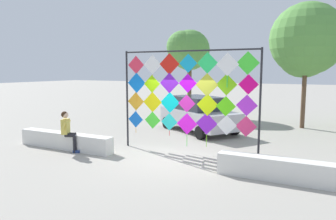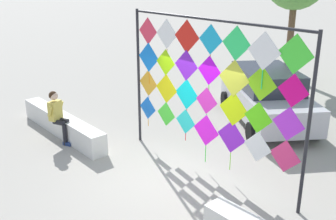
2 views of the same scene
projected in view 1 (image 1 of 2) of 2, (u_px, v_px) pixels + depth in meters
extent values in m
plane|color=#9E998E|center=(168.00, 158.00, 10.14)|extent=(120.00, 120.00, 0.00)
cube|color=silver|center=(65.00, 141.00, 11.33)|extent=(3.99, 0.45, 0.58)
cube|color=silver|center=(296.00, 172.00, 7.87)|extent=(3.99, 0.45, 0.58)
cylinder|color=#232328|center=(127.00, 99.00, 11.62)|extent=(0.07, 0.07, 3.52)
cylinder|color=#232328|center=(260.00, 105.00, 9.68)|extent=(0.07, 0.07, 3.52)
cylinder|color=#232328|center=(188.00, 51.00, 10.44)|extent=(4.78, 0.27, 0.06)
cube|color=blue|center=(136.00, 119.00, 11.56)|extent=(0.61, 0.04, 0.61)
cylinder|color=orange|center=(136.00, 130.00, 11.62)|extent=(0.02, 0.02, 0.20)
cube|color=#43DE32|center=(153.00, 120.00, 11.28)|extent=(0.63, 0.04, 0.63)
cube|color=#25E2DA|center=(169.00, 122.00, 11.04)|extent=(0.63, 0.04, 0.63)
cylinder|color=red|center=(169.00, 133.00, 11.10)|extent=(0.02, 0.02, 0.19)
cube|color=#F81AF5|center=(187.00, 124.00, 10.74)|extent=(0.75, 0.05, 0.75)
cylinder|color=#16E51A|center=(187.00, 140.00, 10.82)|extent=(0.02, 0.02, 0.42)
cube|color=purple|center=(207.00, 124.00, 10.48)|extent=(0.75, 0.05, 0.75)
cylinder|color=#6EE516|center=(206.00, 141.00, 10.57)|extent=(0.02, 0.02, 0.42)
cube|color=white|center=(227.00, 125.00, 10.19)|extent=(0.67, 0.04, 0.67)
cube|color=#EA3376|center=(246.00, 126.00, 9.95)|extent=(0.68, 0.04, 0.68)
cube|color=gold|center=(136.00, 101.00, 11.50)|extent=(0.68, 0.04, 0.68)
cylinder|color=blue|center=(136.00, 114.00, 11.57)|extent=(0.02, 0.02, 0.25)
cube|color=yellow|center=(153.00, 102.00, 11.21)|extent=(0.74, 0.04, 0.74)
cylinder|color=#1622E5|center=(153.00, 118.00, 11.29)|extent=(0.02, 0.02, 0.40)
cube|color=#09E2E4|center=(170.00, 103.00, 10.94)|extent=(0.74, 0.04, 0.74)
cylinder|color=red|center=(170.00, 118.00, 11.02)|extent=(0.02, 0.02, 0.38)
cube|color=#E12AB8|center=(187.00, 103.00, 10.66)|extent=(0.62, 0.04, 0.62)
cylinder|color=#16E544|center=(187.00, 117.00, 10.73)|extent=(0.02, 0.02, 0.31)
cube|color=#CBEE0D|center=(207.00, 105.00, 10.40)|extent=(0.75, 0.05, 0.75)
cylinder|color=#3716E5|center=(207.00, 120.00, 10.47)|extent=(0.02, 0.02, 0.28)
cube|color=#53DC12|center=(226.00, 106.00, 10.14)|extent=(0.66, 0.04, 0.66)
cylinder|color=#A216E5|center=(225.00, 119.00, 10.21)|extent=(0.02, 0.02, 0.19)
cube|color=#B62DE1|center=(247.00, 105.00, 9.86)|extent=(0.68, 0.04, 0.68)
cylinder|color=#49E516|center=(246.00, 119.00, 9.93)|extent=(0.02, 0.02, 0.20)
cube|color=blue|center=(137.00, 83.00, 11.38)|extent=(0.74, 0.04, 0.74)
cylinder|color=orange|center=(137.00, 97.00, 11.46)|extent=(0.02, 0.02, 0.33)
cube|color=#97E20C|center=(152.00, 84.00, 11.12)|extent=(0.63, 0.04, 0.63)
cube|color=purple|center=(169.00, 83.00, 10.85)|extent=(0.72, 0.04, 0.72)
cube|color=#BE0CF4|center=(188.00, 83.00, 10.59)|extent=(0.65, 0.04, 0.65)
cylinder|color=#47E516|center=(188.00, 98.00, 10.66)|extent=(0.02, 0.02, 0.34)
cube|color=gold|center=(207.00, 85.00, 10.31)|extent=(0.78, 0.05, 0.78)
cube|color=#76D013|center=(227.00, 85.00, 10.06)|extent=(0.70, 0.04, 0.70)
cylinder|color=#7916E5|center=(226.00, 100.00, 10.13)|extent=(0.02, 0.02, 0.27)
cube|color=#E70779|center=(248.00, 84.00, 9.75)|extent=(0.64, 0.04, 0.64)
cube|color=#E82F4C|center=(136.00, 65.00, 11.31)|extent=(0.66, 0.04, 0.66)
cube|color=white|center=(153.00, 65.00, 11.04)|extent=(0.69, 0.04, 0.69)
cylinder|color=orange|center=(153.00, 78.00, 11.11)|extent=(0.02, 0.02, 0.21)
cube|color=red|center=(169.00, 64.00, 10.77)|extent=(0.75, 0.05, 0.75)
cylinder|color=#16DCE5|center=(169.00, 78.00, 10.84)|extent=(0.02, 0.02, 0.22)
cube|color=#14A5DA|center=(188.00, 63.00, 10.50)|extent=(0.64, 0.04, 0.64)
cylinder|color=#E54D16|center=(188.00, 77.00, 10.57)|extent=(0.02, 0.02, 0.27)
cube|color=#29E468|center=(207.00, 63.00, 10.22)|extent=(0.70, 0.04, 0.70)
cylinder|color=#E516A0|center=(207.00, 79.00, 10.30)|extent=(0.02, 0.02, 0.35)
cube|color=white|center=(227.00, 64.00, 9.93)|extent=(0.74, 0.04, 0.74)
cylinder|color=#16E58C|center=(227.00, 82.00, 10.01)|extent=(0.02, 0.02, 0.37)
cube|color=#3EDE32|center=(248.00, 63.00, 9.69)|extent=(0.73, 0.04, 0.73)
cylinder|color=#D716E5|center=(247.00, 80.00, 9.76)|extent=(0.02, 0.02, 0.29)
cylinder|color=black|center=(75.00, 145.00, 10.76)|extent=(0.11, 0.11, 0.58)
cylinder|color=black|center=(70.00, 135.00, 10.72)|extent=(0.35, 0.25, 0.13)
cube|color=navy|center=(77.00, 152.00, 10.79)|extent=(0.26, 0.19, 0.09)
cylinder|color=black|center=(76.00, 143.00, 10.93)|extent=(0.11, 0.11, 0.58)
cylinder|color=black|center=(71.00, 134.00, 10.89)|extent=(0.35, 0.25, 0.13)
cube|color=navy|center=(78.00, 150.00, 10.95)|extent=(0.26, 0.19, 0.09)
cube|color=gold|center=(66.00, 126.00, 10.78)|extent=(0.33, 0.41, 0.52)
sphere|color=#DBB293|center=(65.00, 115.00, 10.73)|extent=(0.22, 0.22, 0.22)
sphere|color=#382314|center=(64.00, 115.00, 10.73)|extent=(0.22, 0.22, 0.22)
cylinder|color=gold|center=(64.00, 126.00, 10.55)|extent=(0.19, 0.15, 0.31)
cylinder|color=gold|center=(68.00, 124.00, 10.99)|extent=(0.19, 0.15, 0.31)
cube|color=#B7B7BC|center=(199.00, 118.00, 14.47)|extent=(4.47, 3.83, 0.75)
cube|color=#282D38|center=(197.00, 103.00, 14.52)|extent=(2.82, 2.62, 0.60)
cylinder|color=black|center=(234.00, 129.00, 13.72)|extent=(0.58, 0.49, 0.56)
cylinder|color=black|center=(201.00, 133.00, 12.85)|extent=(0.58, 0.49, 0.56)
cylinder|color=black|center=(197.00, 120.00, 16.18)|extent=(0.58, 0.49, 0.56)
cylinder|color=black|center=(167.00, 123.00, 15.31)|extent=(0.58, 0.49, 0.56)
cylinder|color=brown|center=(189.00, 89.00, 19.89)|extent=(0.27, 0.27, 3.33)
sphere|color=#569342|center=(190.00, 50.00, 19.58)|extent=(2.51, 2.51, 2.51)
sphere|color=#569342|center=(183.00, 47.00, 19.41)|extent=(2.00, 2.00, 2.00)
cylinder|color=brown|center=(304.00, 95.00, 15.26)|extent=(0.21, 0.21, 3.25)
sphere|color=#569342|center=(307.00, 39.00, 14.92)|extent=(3.47, 3.47, 3.47)
sphere|color=#569342|center=(304.00, 51.00, 15.74)|extent=(2.70, 2.70, 2.70)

